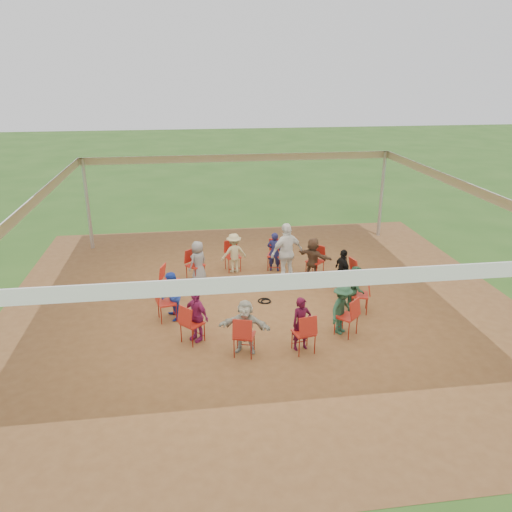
{
  "coord_description": "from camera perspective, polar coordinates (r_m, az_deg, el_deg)",
  "views": [
    {
      "loc": [
        -1.74,
        -11.37,
        5.65
      ],
      "look_at": [
        -0.12,
        0.3,
        1.21
      ],
      "focal_mm": 35.0,
      "sensor_mm": 36.0,
      "label": 1
    }
  ],
  "objects": [
    {
      "name": "ground",
      "position": [
        12.82,
        0.7,
        -5.53
      ],
      "size": [
        80.0,
        80.0,
        0.0
      ],
      "primitive_type": "plane",
      "color": "#294F18",
      "rests_on": "ground"
    },
    {
      "name": "dirt_patch",
      "position": [
        12.82,
        0.7,
        -5.5
      ],
      "size": [
        13.0,
        13.0,
        0.0
      ],
      "primitive_type": "plane",
      "color": "brown",
      "rests_on": "ground"
    },
    {
      "name": "tent",
      "position": [
        11.96,
        0.75,
        4.72
      ],
      "size": [
        10.33,
        10.33,
        3.0
      ],
      "color": "#B2B2B7",
      "rests_on": "ground"
    },
    {
      "name": "chair_0",
      "position": [
        12.52,
        11.77,
        -4.38
      ],
      "size": [
        0.55,
        0.53,
        0.9
      ],
      "primitive_type": null,
      "rotation": [
        0.0,
        0.0,
        1.26
      ],
      "color": "#AE2115",
      "rests_on": "ground"
    },
    {
      "name": "chair_1",
      "position": [
        13.62,
        10.28,
        -2.17
      ],
      "size": [
        0.52,
        0.51,
        0.9
      ],
      "primitive_type": null,
      "rotation": [
        0.0,
        0.0,
        1.79
      ],
      "color": "#AE2115",
      "rests_on": "ground"
    },
    {
      "name": "chair_2",
      "position": [
        14.45,
        6.76,
        -0.62
      ],
      "size": [
        0.61,
        0.61,
        0.9
      ],
      "primitive_type": null,
      "rotation": [
        0.0,
        0.0,
        2.31
      ],
      "color": "#AE2115",
      "rests_on": "ground"
    },
    {
      "name": "chair_3",
      "position": [
        14.85,
        2.16,
        0.11
      ],
      "size": [
        0.53,
        0.55,
        0.9
      ],
      "primitive_type": null,
      "rotation": [
        0.0,
        0.0,
        2.84
      ],
      "color": "#AE2115",
      "rests_on": "ground"
    },
    {
      "name": "chair_4",
      "position": [
        14.74,
        -2.68,
        -0.05
      ],
      "size": [
        0.51,
        0.52,
        0.9
      ],
      "primitive_type": null,
      "rotation": [
        0.0,
        0.0,
        -2.92
      ],
      "color": "#AE2115",
      "rests_on": "ground"
    },
    {
      "name": "chair_5",
      "position": [
        14.15,
        -6.95,
        -1.09
      ],
      "size": [
        0.61,
        0.61,
        0.9
      ],
      "primitive_type": null,
      "rotation": [
        0.0,
        0.0,
        -2.4
      ],
      "color": "#AE2115",
      "rests_on": "ground"
    },
    {
      "name": "chair_6",
      "position": [
        13.18,
        -9.76,
        -2.92
      ],
      "size": [
        0.55,
        0.53,
        0.9
      ],
      "primitive_type": null,
      "rotation": [
        0.0,
        0.0,
        -1.88
      ],
      "color": "#AE2115",
      "rests_on": "ground"
    },
    {
      "name": "chair_7",
      "position": [
        12.05,
        -10.15,
        -5.29
      ],
      "size": [
        0.52,
        0.51,
        0.9
      ],
      "primitive_type": null,
      "rotation": [
        0.0,
        0.0,
        -1.35
      ],
      "color": "#AE2115",
      "rests_on": "ground"
    },
    {
      "name": "chair_8",
      "position": [
        11.04,
        -7.29,
        -7.66
      ],
      "size": [
        0.61,
        0.61,
        0.9
      ],
      "primitive_type": null,
      "rotation": [
        0.0,
        0.0,
        -0.83
      ],
      "color": "#AE2115",
      "rests_on": "ground"
    },
    {
      "name": "chair_9",
      "position": [
        10.5,
        -1.36,
        -9.07
      ],
      "size": [
        0.53,
        0.55,
        0.9
      ],
      "primitive_type": null,
      "rotation": [
        0.0,
        0.0,
        -0.31
      ],
      "color": "#AE2115",
      "rests_on": "ground"
    },
    {
      "name": "chair_10",
      "position": [
        10.64,
        5.47,
        -8.72
      ],
      "size": [
        0.51,
        0.52,
        0.9
      ],
      "primitive_type": null,
      "rotation": [
        0.0,
        0.0,
        0.22
      ],
      "color": "#AE2115",
      "rests_on": "ground"
    },
    {
      "name": "chair_11",
      "position": [
        11.42,
        10.29,
        -6.83
      ],
      "size": [
        0.61,
        0.61,
        0.9
      ],
      "primitive_type": null,
      "rotation": [
        0.0,
        0.0,
        0.74
      ],
      "color": "#AE2115",
      "rests_on": "ground"
    },
    {
      "name": "person_seated_0",
      "position": [
        12.45,
        11.27,
        -3.73
      ],
      "size": [
        0.49,
        0.65,
        1.19
      ],
      "primitive_type": "imported",
      "rotation": [
        0.0,
        0.0,
        1.26
      ],
      "color": "#224B32",
      "rests_on": "ground"
    },
    {
      "name": "person_seated_1",
      "position": [
        13.5,
        9.88,
        -1.66
      ],
      "size": [
        0.5,
        0.76,
        1.19
      ],
      "primitive_type": "imported",
      "rotation": [
        0.0,
        0.0,
        1.79
      ],
      "color": "black",
      "rests_on": "ground"
    },
    {
      "name": "person_seated_2",
      "position": [
        14.3,
        6.52,
        -0.2
      ],
      "size": [
        1.05,
        1.09,
        1.19
      ],
      "primitive_type": "imported",
      "rotation": [
        0.0,
        0.0,
        2.31
      ],
      "color": "brown",
      "rests_on": "ground"
    },
    {
      "name": "person_seated_3",
      "position": [
        14.68,
        2.11,
        0.49
      ],
      "size": [
        0.5,
        0.4,
        1.19
      ],
      "primitive_type": "imported",
      "rotation": [
        0.0,
        0.0,
        2.84
      ],
      "color": "#191A45",
      "rests_on": "ground"
    },
    {
      "name": "person_seated_4",
      "position": [
        14.58,
        -2.54,
        0.34
      ],
      "size": [
        0.83,
        0.54,
        1.19
      ],
      "primitive_type": "imported",
      "rotation": [
        0.0,
        0.0,
        -2.92
      ],
      "color": "tan",
      "rests_on": "ground"
    },
    {
      "name": "person_seated_5",
      "position": [
        14.01,
        -6.63,
        -0.64
      ],
      "size": [
        0.65,
        0.63,
        1.19
      ],
      "primitive_type": "imported",
      "rotation": [
        0.0,
        0.0,
        -2.4
      ],
      "color": "slate",
      "rests_on": "ground"
    },
    {
      "name": "person_seated_6",
      "position": [
        12.0,
        -9.63,
        -4.58
      ],
      "size": [
        0.45,
        0.63,
        1.19
      ],
      "primitive_type": "imported",
      "rotation": [
        0.0,
        0.0,
        -1.35
      ],
      "color": "#1E3AAB",
      "rests_on": "ground"
    },
    {
      "name": "person_seated_7",
      "position": [
        11.04,
        -6.87,
        -6.76
      ],
      "size": [
        0.73,
        0.75,
        1.19
      ],
      "primitive_type": "imported",
      "rotation": [
        0.0,
        0.0,
        -0.83
      ],
      "color": "#94215D",
      "rests_on": "ground"
    },
    {
      "name": "person_seated_8",
      "position": [
        10.53,
        -1.25,
        -8.05
      ],
      "size": [
        1.17,
        0.72,
        1.19
      ],
      "primitive_type": "imported",
      "rotation": [
        0.0,
        0.0,
        -0.31
      ],
      "color": "#AAA898",
      "rests_on": "ground"
    },
    {
      "name": "person_seated_9",
      "position": [
        10.67,
        5.21,
        -7.73
      ],
      "size": [
        0.48,
        0.37,
        1.19
      ],
      "primitive_type": "imported",
      "rotation": [
        0.0,
        0.0,
        0.22
      ],
      "color": "#3E091D",
      "rests_on": "ground"
    },
    {
      "name": "person_seated_10",
      "position": [
        11.4,
        9.81,
        -6.0
      ],
      "size": [
        0.82,
        0.8,
        1.19
      ],
      "primitive_type": "imported",
      "rotation": [
        0.0,
        0.0,
        0.74
      ],
      "color": "#224B32",
      "rests_on": "ground"
    },
    {
      "name": "standing_person",
      "position": [
        13.85,
        3.54,
        0.36
      ],
      "size": [
        1.12,
        0.86,
        1.71
      ],
      "primitive_type": "imported",
      "rotation": [
        0.0,
        0.0,
        3.53
      ],
      "color": "silver",
      "rests_on": "ground"
    },
    {
      "name": "cable_coil",
      "position": [
        12.93,
        1.03,
        -5.17
      ],
      "size": [
        0.42,
        0.42,
        0.03
      ],
      "rotation": [
        0.0,
        0.0,
        -0.29
      ],
      "color": "black",
      "rests_on": "ground"
    },
    {
      "name": "laptop",
      "position": [
        12.46,
        10.54,
        -3.8
      ],
      "size": [
        0.37,
        0.41,
        0.24
      ],
      "rotation": [
        0.0,
        0.0,
        1.26
      ],
      "color": "#B7B7BC",
      "rests_on": "ground"
    }
  ]
}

